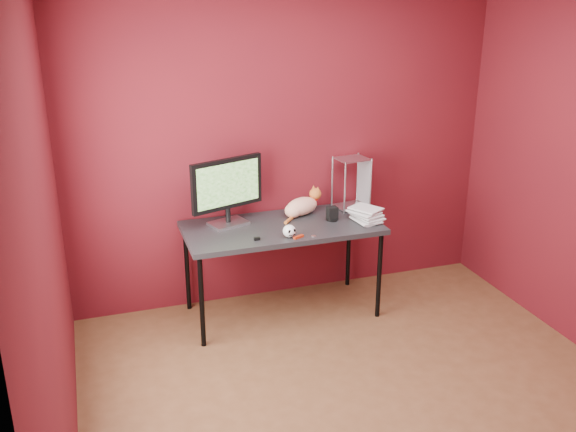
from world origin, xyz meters
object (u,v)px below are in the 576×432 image
object	(u,v)px
speaker	(332,214)
monitor	(227,188)
skull_mug	(289,231)
book_stack	(360,149)
desk	(282,231)
cat	(302,206)

from	to	relation	value
speaker	monitor	bearing A→B (deg)	165.92
skull_mug	book_stack	world-z (taller)	book_stack
monitor	speaker	world-z (taller)	monitor
desk	skull_mug	distance (m)	0.27
monitor	book_stack	distance (m)	1.04
cat	book_stack	distance (m)	0.69
desk	monitor	world-z (taller)	monitor
desk	speaker	world-z (taller)	speaker
desk	skull_mug	xyz separation A→B (m)	(-0.02, -0.25, 0.10)
speaker	book_stack	world-z (taller)	book_stack
monitor	cat	distance (m)	0.65
monitor	book_stack	size ratio (longest dim) A/B	0.50
skull_mug	cat	bearing A→B (deg)	50.11
monitor	cat	world-z (taller)	monitor
monitor	cat	xyz separation A→B (m)	(0.61, 0.03, -0.22)
cat	desk	bearing A→B (deg)	-165.35
cat	book_stack	size ratio (longest dim) A/B	0.33
speaker	book_stack	distance (m)	0.57
book_stack	desk	bearing A→B (deg)	167.64
monitor	skull_mug	world-z (taller)	monitor
desk	skull_mug	bearing A→B (deg)	-95.07
desk	speaker	distance (m)	0.42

